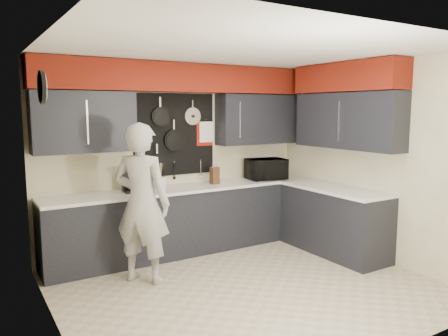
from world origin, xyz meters
TOP-DOWN VIEW (x-y plane):
  - ground at (0.00, 0.00)m, footprint 4.00×4.00m
  - back_wall_assembly at (0.01, 1.60)m, footprint 4.00×0.36m
  - right_wall_assembly at (1.85, 0.26)m, footprint 0.36×3.50m
  - left_wall_assembly at (-1.99, 0.02)m, footprint 0.05×3.50m
  - base_cabinets at (0.49, 1.13)m, footprint 3.95×2.20m
  - microwave at (1.30, 1.39)m, footprint 0.62×0.47m
  - knife_block at (0.43, 1.44)m, footprint 0.11×0.11m
  - utensil_crock at (-0.36, 1.51)m, footprint 0.12×0.12m
  - coffee_maker at (-0.80, 1.48)m, footprint 0.20×0.24m
  - person at (-0.93, 0.75)m, footprint 0.77×0.79m

SIDE VIEW (x-z plane):
  - ground at x=0.00m, z-range 0.00..0.00m
  - base_cabinets at x=0.49m, z-range 0.00..0.92m
  - person at x=-0.93m, z-range 0.00..1.84m
  - utensil_crock at x=-0.36m, z-range 0.92..1.08m
  - knife_block at x=0.43m, z-range 0.92..1.16m
  - microwave at x=1.30m, z-range 0.92..1.23m
  - coffee_maker at x=-0.80m, z-range 0.93..1.27m
  - left_wall_assembly at x=-1.99m, z-range 0.03..2.63m
  - right_wall_assembly at x=1.85m, z-range 0.64..3.24m
  - back_wall_assembly at x=0.01m, z-range 0.71..3.31m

